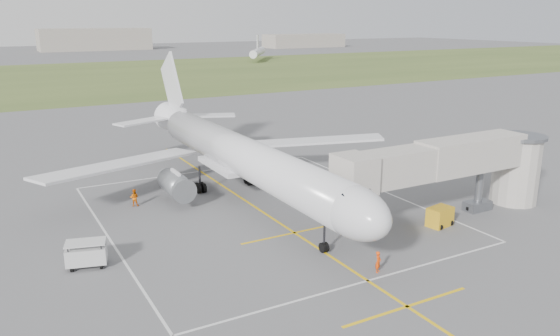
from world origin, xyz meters
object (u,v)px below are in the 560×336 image
airliner (240,156)px  gpu_unit (440,217)px  jet_bridge (464,165)px  ramp_worker_nose (378,262)px  ramp_worker_wing (134,198)px  baggage_cart (86,254)px

airliner → gpu_unit: bearing=-52.3°
jet_bridge → gpu_unit: 5.58m
jet_bridge → ramp_worker_nose: 15.87m
airliner → ramp_worker_wing: bearing=165.0°
gpu_unit → ramp_worker_wing: size_ratio=1.44×
airliner → gpu_unit: 19.88m
airliner → ramp_worker_nose: 20.38m
baggage_cart → ramp_worker_nose: size_ratio=2.00×
ramp_worker_nose → ramp_worker_wing: 25.44m
jet_bridge → ramp_worker_wing: 31.07m
gpu_unit → ramp_worker_nose: size_ratio=1.56×
airliner → baggage_cart: bearing=-151.4°
jet_bridge → baggage_cart: bearing=170.8°
gpu_unit → baggage_cart: (-28.50, 6.47, 0.17)m
ramp_worker_nose → gpu_unit: bearing=-10.5°
jet_bridge → gpu_unit: (-3.77, -1.23, -3.92)m
airliner → ramp_worker_nose: (1.47, -20.01, -3.60)m
airliner → jet_bridge: size_ratio=2.00×
airliner → baggage_cart: (-16.55, -9.01, -3.39)m
airliner → gpu_unit: airliner is taller
ramp_worker_wing → airliner: bearing=-171.2°
airliner → ramp_worker_nose: airliner is taller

